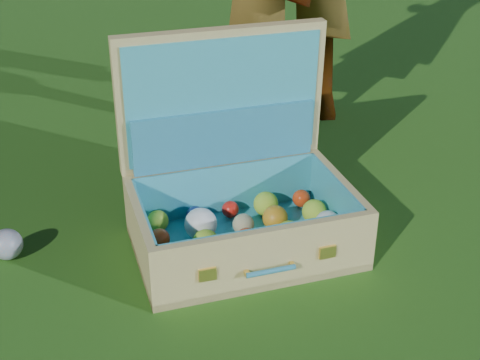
% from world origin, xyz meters
% --- Properties ---
extents(ground, '(60.00, 60.00, 0.00)m').
position_xyz_m(ground, '(0.00, 0.00, 0.00)').
color(ground, '#215114').
rests_on(ground, ground).
extents(stray_ball, '(0.08, 0.08, 0.08)m').
position_xyz_m(stray_ball, '(-0.56, 0.05, 0.04)').
color(stray_ball, teal).
rests_on(stray_ball, ground).
extents(suitcase, '(0.60, 0.47, 0.52)m').
position_xyz_m(suitcase, '(0.02, 0.06, 0.15)').
color(suitcase, tan).
rests_on(suitcase, ground).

